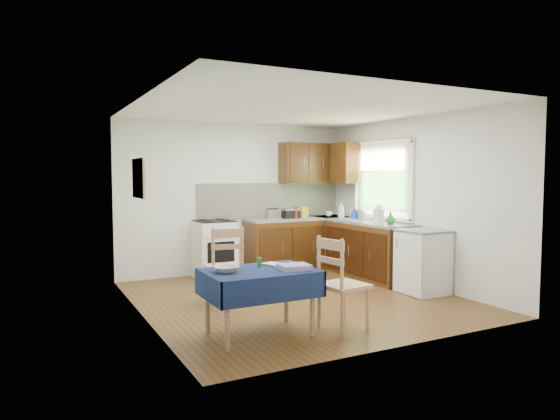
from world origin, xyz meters
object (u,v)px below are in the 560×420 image
dining_table (259,280)px  dish_rack (357,219)px  kettle (379,215)px  chair_far (225,264)px  chair_near (340,281)px  sandwich_press (290,213)px  toaster (273,214)px

dining_table → dish_rack: bearing=32.7°
dining_table → kettle: bearing=24.3°
chair_far → kettle: (2.62, 0.27, 0.50)m
chair_far → dining_table: bearing=93.0°
dining_table → kettle: 3.15m
chair_far → chair_near: (0.70, -1.50, -0.00)m
sandwich_press → dish_rack: size_ratio=0.70×
chair_near → dish_rack: dish_rack is taller
chair_far → dish_rack: bearing=-153.9°
dish_rack → chair_near: bearing=-118.2°
dish_rack → sandwich_press: bearing=145.2°
sandwich_press → kettle: 1.63m
chair_far → chair_near: 1.66m
dining_table → kettle: size_ratio=3.85×
toaster → kettle: kettle is taller
sandwich_press → kettle: (0.77, -1.44, 0.05)m
dining_table → dish_rack: 3.50m
dish_rack → kettle: bearing=-82.1°
chair_far → toaster: bearing=-124.1°
toaster → chair_far: bearing=-108.5°
toaster → kettle: 1.78m
dining_table → chair_far: chair_far is taller
kettle → chair_far: bearing=-174.0°
sandwich_press → kettle: size_ratio=0.97×
chair_far → dish_rack: (2.65, 0.87, 0.39)m
toaster → sandwich_press: size_ratio=0.85×
chair_near → kettle: bearing=-55.7°
chair_far → sandwich_press: 2.55m
chair_near → chair_far: bearing=16.5°
kettle → sandwich_press: bearing=118.3°
sandwich_press → kettle: bearing=-52.3°
dining_table → sandwich_press: 3.57m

